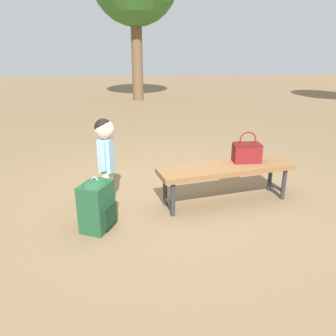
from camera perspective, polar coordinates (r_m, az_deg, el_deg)
ground_plane at (r=3.96m, az=0.28°, el=-5.68°), size 40.00×40.00×0.00m
park_bench at (r=3.84m, az=10.14°, el=-0.48°), size 1.65×0.77×0.45m
handbag at (r=3.98m, az=13.52°, el=2.78°), size 0.32×0.19×0.37m
child_standing at (r=3.63m, az=-10.78°, el=3.16°), size 0.21×0.27×1.03m
backpack_large at (r=3.34m, az=-12.27°, el=-5.99°), size 0.36×0.40×0.56m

